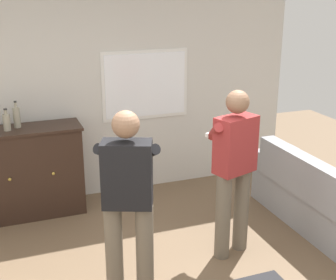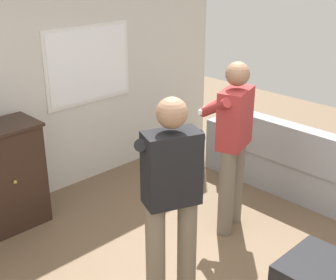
% 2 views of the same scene
% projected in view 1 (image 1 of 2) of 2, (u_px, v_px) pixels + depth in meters
% --- Properties ---
extents(wall_back_with_window, '(5.20, 0.15, 2.80)m').
position_uv_depth(wall_back_with_window, '(97.00, 86.00, 5.75)').
color(wall_back_with_window, beige).
rests_on(wall_back_with_window, ground).
extents(couch, '(0.57, 2.48, 0.86)m').
position_uv_depth(couch, '(332.00, 212.00, 4.90)').
color(couch, gray).
rests_on(couch, ground).
extents(sideboard_cabinet, '(1.21, 0.49, 1.06)m').
position_uv_depth(sideboard_cabinet, '(30.00, 172.00, 5.40)').
color(sideboard_cabinet, black).
rests_on(sideboard_cabinet, ground).
extents(bottle_wine_green, '(0.08, 0.08, 0.25)m').
position_uv_depth(bottle_wine_green, '(7.00, 122.00, 5.11)').
color(bottle_wine_green, gray).
rests_on(bottle_wine_green, sideboard_cabinet).
extents(bottle_liquor_amber, '(0.08, 0.08, 0.30)m').
position_uv_depth(bottle_liquor_amber, '(17.00, 117.00, 5.22)').
color(bottle_liquor_amber, gray).
rests_on(bottle_liquor_amber, sideboard_cabinet).
extents(person_standing_left, '(0.52, 0.52, 1.68)m').
position_uv_depth(person_standing_left, '(128.00, 198.00, 3.80)').
color(person_standing_left, '#6B6051').
rests_on(person_standing_left, ground).
extents(person_standing_right, '(0.53, 0.52, 1.68)m').
position_uv_depth(person_standing_right, '(234.00, 166.00, 4.49)').
color(person_standing_right, '#6B6051').
rests_on(person_standing_right, ground).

